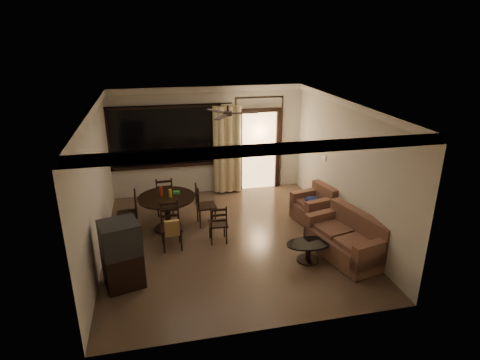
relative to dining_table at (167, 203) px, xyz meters
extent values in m
plane|color=#7F6651|center=(1.21, -0.77, -0.60)|extent=(5.50, 5.50, 0.00)
plane|color=beige|center=(1.21, 1.98, 0.80)|extent=(5.00, 0.00, 5.00)
plane|color=beige|center=(1.21, -3.52, 0.80)|extent=(5.00, 0.00, 5.00)
plane|color=beige|center=(-1.29, -0.77, 0.80)|extent=(0.00, 5.50, 5.50)
plane|color=beige|center=(3.71, -0.77, 0.80)|extent=(0.00, 5.50, 5.50)
plane|color=white|center=(1.21, -0.77, 2.20)|extent=(5.50, 5.50, 0.00)
cube|color=black|center=(0.11, 1.95, 0.97)|extent=(2.70, 0.04, 1.45)
cylinder|color=black|center=(0.21, 1.86, 1.78)|extent=(3.20, 0.03, 0.03)
cube|color=#FFC684|center=(2.56, 1.94, 0.45)|extent=(0.91, 0.03, 2.08)
cube|color=white|center=(3.69, 0.28, 0.70)|extent=(0.02, 0.18, 0.12)
cylinder|color=black|center=(1.21, -0.77, 2.14)|extent=(0.03, 0.03, 0.12)
cylinder|color=black|center=(1.21, -0.77, 2.05)|extent=(0.16, 0.16, 0.08)
cylinder|color=black|center=(0.00, 0.00, 0.14)|extent=(1.22, 1.22, 0.04)
cylinder|color=black|center=(0.00, 0.00, -0.23)|extent=(0.12, 0.12, 0.71)
cylinder|color=black|center=(0.00, 0.00, -0.59)|extent=(0.61, 0.61, 0.03)
cylinder|color=maroon|center=(-0.11, 0.05, 0.27)|extent=(0.06, 0.06, 0.22)
cylinder|color=gold|center=(0.08, -0.05, 0.25)|extent=(0.06, 0.06, 0.18)
cube|color=#27823B|center=(0.22, 0.13, 0.19)|extent=(0.14, 0.10, 0.05)
cube|color=black|center=(-0.84, -0.03, -0.15)|extent=(0.44, 0.44, 0.04)
cube|color=black|center=(0.85, 0.03, -0.15)|extent=(0.44, 0.44, 0.04)
cube|color=black|center=(0.03, -0.85, -0.15)|extent=(0.44, 0.44, 0.04)
cube|color=#B2834C|center=(0.04, -1.08, -0.05)|extent=(0.28, 0.09, 0.32)
cube|color=black|center=(-0.03, 0.80, -0.15)|extent=(0.44, 0.44, 0.04)
cube|color=black|center=(-0.84, -1.93, -0.29)|extent=(0.74, 0.70, 0.62)
cube|color=black|center=(-0.84, -1.93, 0.30)|extent=(0.74, 0.70, 0.56)
cube|color=black|center=(-0.54, -1.84, 0.30)|extent=(0.14, 0.43, 0.38)
cube|color=#4A2D22|center=(3.26, -1.89, -0.39)|extent=(1.19, 1.72, 0.39)
cube|color=#4A2D22|center=(3.57, -1.82, -0.06)|extent=(0.57, 1.57, 0.64)
cube|color=#4A2D22|center=(3.43, -2.57, -0.19)|extent=(0.85, 0.37, 0.49)
cube|color=#4A2D22|center=(3.09, -1.22, -0.19)|extent=(0.85, 0.37, 0.49)
cube|color=#4A2D22|center=(3.21, -1.90, -0.16)|extent=(0.90, 1.47, 0.12)
cube|color=#4A2D22|center=(3.26, -0.26, -0.40)|extent=(0.92, 0.92, 0.37)
cube|color=#4A2D22|center=(3.55, -0.20, -0.10)|extent=(0.34, 0.80, 0.60)
cube|color=#4A2D22|center=(3.32, -0.56, -0.22)|extent=(0.80, 0.32, 0.46)
cube|color=#4A2D22|center=(3.19, 0.04, -0.22)|extent=(0.80, 0.32, 0.46)
cube|color=#4A2D22|center=(3.21, -0.27, -0.19)|extent=(0.66, 0.70, 0.11)
ellipsoid|color=navy|center=(3.21, -0.27, -0.08)|extent=(0.33, 0.27, 0.10)
ellipsoid|color=black|center=(2.52, -1.88, -0.24)|extent=(0.86, 0.52, 0.03)
cylinder|color=black|center=(2.52, -1.88, -0.42)|extent=(0.10, 0.10, 0.34)
cylinder|color=black|center=(2.52, -1.88, -0.59)|extent=(0.42, 0.42, 0.03)
cube|color=black|center=(0.98, -0.79, -0.20)|extent=(0.39, 0.39, 0.04)
camera|label=1|loc=(-0.15, -8.04, 3.52)|focal=30.00mm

